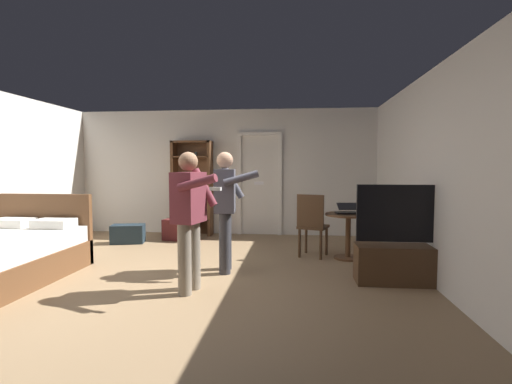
% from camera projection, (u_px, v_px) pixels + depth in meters
% --- Properties ---
extents(ground_plane, '(7.22, 7.22, 0.00)m').
position_uv_depth(ground_plane, '(176.00, 280.00, 4.64)').
color(ground_plane, '#997A56').
extents(wall_back, '(6.46, 0.12, 2.60)m').
position_uv_depth(wall_back, '(225.00, 172.00, 7.86)').
color(wall_back, silver).
rests_on(wall_back, ground_plane).
extents(wall_right, '(0.12, 6.80, 2.60)m').
position_uv_depth(wall_right, '(445.00, 177.00, 4.22)').
color(wall_right, silver).
rests_on(wall_right, ground_plane).
extents(doorway_frame, '(0.93, 0.08, 2.13)m').
position_uv_depth(doorway_frame, '(260.00, 176.00, 7.71)').
color(doorway_frame, white).
rests_on(doorway_frame, ground_plane).
extents(bookshelf, '(0.82, 0.32, 1.94)m').
position_uv_depth(bookshelf, '(193.00, 185.00, 7.72)').
color(bookshelf, brown).
rests_on(bookshelf, ground_plane).
extents(tv_flatscreen, '(1.19, 0.40, 1.20)m').
position_uv_depth(tv_flatscreen, '(406.00, 256.00, 4.50)').
color(tv_flatscreen, '#4C331E').
rests_on(tv_flatscreen, ground_plane).
extents(side_table, '(0.70, 0.70, 0.70)m').
position_uv_depth(side_table, '(348.00, 228.00, 5.71)').
color(side_table, brown).
rests_on(side_table, ground_plane).
extents(laptop, '(0.35, 0.35, 0.17)m').
position_uv_depth(laptop, '(347.00, 210.00, 5.65)').
color(laptop, black).
rests_on(laptop, side_table).
extents(bottle_on_table, '(0.06, 0.06, 0.23)m').
position_uv_depth(bottle_on_table, '(359.00, 208.00, 5.59)').
color(bottle_on_table, '#323216').
rests_on(bottle_on_table, side_table).
extents(wooden_chair, '(0.53, 0.53, 0.99)m').
position_uv_depth(wooden_chair, '(312.00, 223.00, 5.80)').
color(wooden_chair, '#4C331E').
rests_on(wooden_chair, ground_plane).
extents(person_blue_shirt, '(0.61, 0.64, 1.58)m').
position_uv_depth(person_blue_shirt, '(190.00, 213.00, 4.16)').
color(person_blue_shirt, gray).
rests_on(person_blue_shirt, ground_plane).
extents(person_striped_shirt, '(0.69, 0.58, 1.61)m').
position_uv_depth(person_striped_shirt, '(226.00, 203.00, 4.99)').
color(person_striped_shirt, '#333338').
rests_on(person_striped_shirt, ground_plane).
extents(suitcase_dark, '(0.64, 0.45, 0.34)m').
position_uv_depth(suitcase_dark, '(128.00, 234.00, 6.91)').
color(suitcase_dark, '#1E2D38').
rests_on(suitcase_dark, ground_plane).
extents(suitcase_small, '(0.67, 0.37, 0.40)m').
position_uv_depth(suitcase_small, '(180.00, 230.00, 7.17)').
color(suitcase_small, '#4C1919').
rests_on(suitcase_small, ground_plane).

